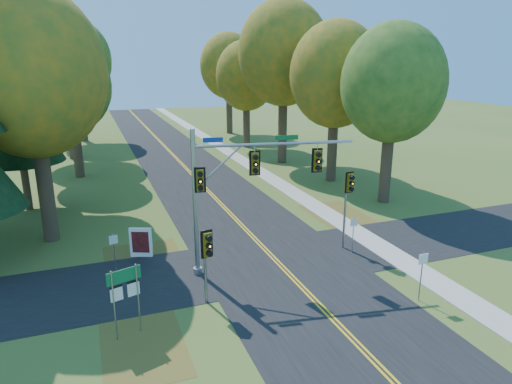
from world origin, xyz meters
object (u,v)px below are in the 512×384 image
object	(u,v)px
traffic_mast	(236,182)
info_kiosk	(141,242)
east_signal_pole	(348,191)
route_sign_cluster	(125,288)

from	to	relation	value
traffic_mast	info_kiosk	bearing A→B (deg)	151.13
traffic_mast	east_signal_pole	bearing A→B (deg)	13.35
info_kiosk	east_signal_pole	bearing A→B (deg)	7.43
east_signal_pole	route_sign_cluster	world-z (taller)	east_signal_pole
route_sign_cluster	east_signal_pole	bearing A→B (deg)	1.42
traffic_mast	route_sign_cluster	distance (m)	7.30
route_sign_cluster	info_kiosk	bearing A→B (deg)	61.31
traffic_mast	route_sign_cluster	xyz separation A→B (m)	(-5.64, -3.83, -2.61)
traffic_mast	east_signal_pole	xyz separation A→B (m)	(6.50, 0.44, -1.25)
traffic_mast	info_kiosk	xyz separation A→B (m)	(-4.27, 3.38, -3.81)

